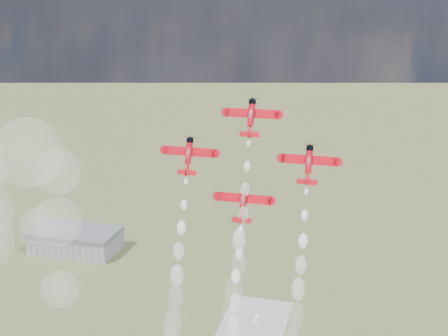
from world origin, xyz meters
name	(u,v)px	position (x,y,z in m)	size (l,w,h in m)	color
hangar	(76,240)	(-120.00, 180.00, 6.50)	(50.00, 28.00, 13.00)	gray
plane_lead	(251,117)	(19.97, 21.53, 120.68)	(13.77, 6.23, 9.40)	red
plane_left	(189,155)	(4.62, 17.63, 110.67)	(13.77, 6.23, 9.40)	red
plane_right	(309,164)	(35.31, 17.63, 110.67)	(13.77, 6.23, 9.40)	red
plane_slot	(243,202)	(19.97, 13.73, 100.67)	(13.77, 6.23, 9.40)	red
smoke_trail_lead	(236,279)	(19.83, 6.83, 82.93)	(5.23, 18.30, 42.53)	white
smoke_trail_left	(173,313)	(4.61, 3.29, 73.40)	(5.22, 17.91, 41.62)	white
smoke_trail_right	(294,331)	(35.17, 2.94, 73.00)	(5.29, 18.93, 42.31)	white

